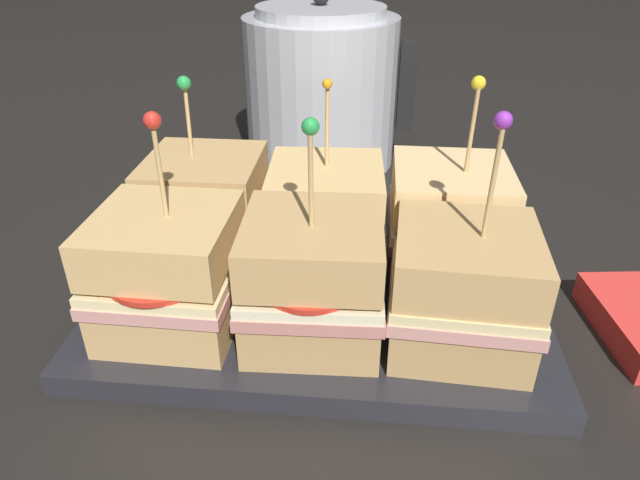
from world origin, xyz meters
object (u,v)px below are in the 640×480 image
(sandwich_front_left, at_px, (169,272))
(sandwich_front_center, at_px, (312,279))
(sandwich_back_right, at_px, (448,219))
(sandwich_back_center, at_px, (325,215))
(kettle_steel, at_px, (322,88))
(sandwich_front_right, at_px, (462,289))
(serving_platter, at_px, (320,299))
(sandwich_back_left, at_px, (207,207))

(sandwich_front_left, distance_m, sandwich_front_center, 0.10)
(sandwich_back_right, bearing_deg, sandwich_back_center, 179.79)
(sandwich_front_left, bearing_deg, kettle_steel, 79.05)
(sandwich_front_right, relative_size, sandwich_back_center, 1.08)
(sandwich_front_center, bearing_deg, kettle_steel, 94.55)
(sandwich_front_center, xyz_separation_m, sandwich_front_right, (0.10, 0.00, -0.00))
(sandwich_front_right, height_order, sandwich_back_right, sandwich_front_right)
(serving_platter, xyz_separation_m, sandwich_front_center, (-0.00, -0.05, 0.05))
(sandwich_front_left, height_order, sandwich_front_center, sandwich_front_center)
(sandwich_front_left, distance_m, sandwich_front_right, 0.21)
(serving_platter, distance_m, kettle_steel, 0.34)
(sandwich_back_center, height_order, kettle_steel, kettle_steel)
(sandwich_front_center, distance_m, sandwich_back_right, 0.14)
(sandwich_back_left, height_order, kettle_steel, kettle_steel)
(kettle_steel, bearing_deg, sandwich_front_center, -85.45)
(serving_platter, relative_size, sandwich_front_left, 2.18)
(serving_platter, distance_m, sandwich_front_left, 0.13)
(sandwich_front_left, bearing_deg, serving_platter, 26.73)
(sandwich_front_right, bearing_deg, sandwich_back_center, 136.12)
(sandwich_back_right, bearing_deg, sandwich_front_right, -89.64)
(serving_platter, height_order, sandwich_front_center, sandwich_front_center)
(sandwich_front_center, bearing_deg, sandwich_back_center, 90.10)
(serving_platter, height_order, sandwich_front_left, sandwich_front_left)
(sandwich_front_center, height_order, sandwich_back_left, sandwich_front_center)
(kettle_steel, bearing_deg, sandwich_back_left, -104.92)
(sandwich_back_right, relative_size, kettle_steel, 0.79)
(serving_platter, xyz_separation_m, kettle_steel, (-0.03, 0.33, 0.08))
(sandwich_front_center, relative_size, kettle_steel, 0.78)
(serving_platter, height_order, sandwich_back_right, sandwich_back_right)
(serving_platter, height_order, sandwich_back_center, sandwich_back_center)
(sandwich_back_right, bearing_deg, sandwich_front_center, -135.64)
(sandwich_back_center, bearing_deg, sandwich_front_right, -43.88)
(serving_platter, distance_m, sandwich_front_center, 0.07)
(sandwich_front_center, xyz_separation_m, sandwich_back_right, (0.10, 0.10, -0.00))
(sandwich_back_right, xyz_separation_m, kettle_steel, (-0.13, 0.28, 0.03))
(serving_platter, xyz_separation_m, sandwich_front_right, (0.10, -0.05, 0.05))
(sandwich_back_left, bearing_deg, sandwich_back_center, -0.16)
(sandwich_front_center, distance_m, sandwich_back_left, 0.14)
(sandwich_front_left, height_order, sandwich_back_left, sandwich_front_left)
(serving_platter, xyz_separation_m, sandwich_back_center, (-0.00, 0.05, 0.05))
(sandwich_back_left, bearing_deg, serving_platter, -25.87)
(sandwich_front_center, relative_size, sandwich_back_center, 1.04)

